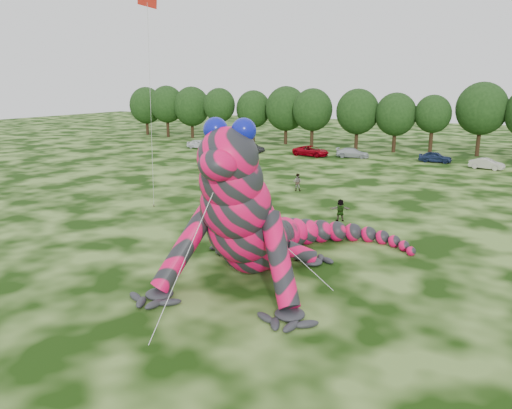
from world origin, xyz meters
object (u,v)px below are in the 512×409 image
object	(u,v)px
tree_3	(219,115)
tree_8	(395,123)
car_2	(311,151)
car_3	(352,153)
car_5	(487,164)
tree_6	(312,118)
tree_1	(167,111)
spectator_5	(340,210)
spectator_0	(220,184)
tree_7	(357,120)
spectator_1	(297,182)
car_1	(252,148)
tree_10	(481,119)
tree_2	(192,112)
spectator_4	(207,160)
inflatable_gecko	(259,192)
tree_9	(432,125)
flying_kite	(148,19)
car_0	(199,144)
tree_0	(147,111)
car_4	(435,157)
tree_4	(253,116)

from	to	relation	value
tree_3	tree_8	bearing A→B (deg)	-0.15
car_2	car_3	bearing A→B (deg)	-71.24
tree_3	car_5	bearing A→B (deg)	-12.49
tree_6	tree_1	bearing A→B (deg)	177.46
tree_1	spectator_5	size ratio (longest dim) A/B	5.72
tree_6	spectator_0	bearing A→B (deg)	-81.03
tree_7	spectator_1	size ratio (longest dim) A/B	5.48
car_1	car_5	size ratio (longest dim) A/B	1.03
tree_1	tree_10	size ratio (longest dim) A/B	0.93
tree_2	spectator_4	size ratio (longest dim) A/B	5.48
tree_1	spectator_0	bearing A→B (deg)	-46.30
inflatable_gecko	tree_9	world-z (taller)	inflatable_gecko
flying_kite	car_0	bearing A→B (deg)	120.87
flying_kite	tree_10	xyz separation A→B (m)	(17.73, 49.83, -9.41)
tree_0	car_3	bearing A→B (deg)	-12.90
tree_2	car_3	size ratio (longest dim) A/B	2.09
tree_1	spectator_1	size ratio (longest dim) A/B	5.68
tree_2	spectator_0	distance (m)	50.20
spectator_1	spectator_4	xyz separation A→B (m)	(-16.03, 7.89, 0.02)
inflatable_gecko	tree_1	bearing A→B (deg)	123.11
tree_9	car_0	distance (m)	35.85
car_0	car_1	xyz separation A→B (m)	(9.76, -0.14, -0.01)
tree_3	tree_6	size ratio (longest dim) A/B	0.99
tree_9	car_5	xyz separation A→B (m)	(8.50, -10.31, -3.68)
car_1	car_4	xyz separation A→B (m)	(26.24, 3.26, 0.04)
car_0	tree_10	bearing A→B (deg)	-77.94
tree_3	spectator_4	world-z (taller)	tree_3
spectator_1	spectator_0	world-z (taller)	spectator_0
tree_4	tree_9	size ratio (longest dim) A/B	1.04
car_1	car_3	xyz separation A→B (m)	(15.20, 2.14, -0.01)
tree_2	tree_3	xyz separation A→B (m)	(7.30, -1.69, -0.10)
tree_1	spectator_4	distance (m)	37.24
tree_10	car_0	world-z (taller)	tree_10
car_2	tree_6	bearing A→B (deg)	27.10
tree_8	car_3	bearing A→B (deg)	-113.98
tree_4	car_1	world-z (taller)	tree_4
flying_kite	tree_1	xyz separation A→B (m)	(-38.02, 49.30, -9.76)
spectator_5	flying_kite	bearing A→B (deg)	1.24
tree_10	car_0	xyz separation A→B (m)	(-40.32, -12.03, -4.56)
tree_1	car_3	distance (m)	41.71
tree_7	tree_9	xyz separation A→B (m)	(11.15, 0.54, -0.40)
inflatable_gecko	car_3	xyz separation A→B (m)	(-8.87, 44.36, -3.77)
car_3	inflatable_gecko	bearing A→B (deg)	-177.74
tree_7	car_0	world-z (taller)	tree_7
car_0	car_2	xyz separation A→B (m)	(19.20, 0.62, 0.04)
tree_6	spectator_1	world-z (taller)	tree_6
flying_kite	spectator_5	xyz separation A→B (m)	(11.98, 7.20, -13.81)
car_3	spectator_5	bearing A→B (deg)	-172.62
car_4	spectator_5	bearing A→B (deg)	174.91
spectator_0	spectator_4	bearing A→B (deg)	2.21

